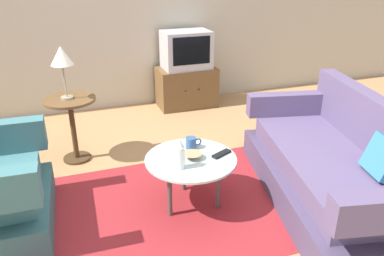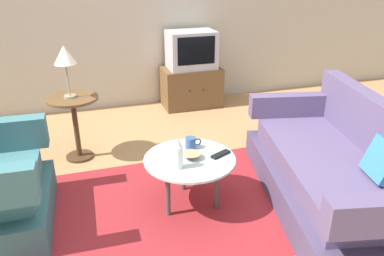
% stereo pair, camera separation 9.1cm
% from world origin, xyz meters
% --- Properties ---
extents(ground_plane, '(16.00, 16.00, 0.00)m').
position_xyz_m(ground_plane, '(0.00, 0.00, 0.00)').
color(ground_plane, '#AD7F51').
extents(back_wall, '(9.00, 0.12, 2.70)m').
position_xyz_m(back_wall, '(0.00, 2.57, 1.35)').
color(back_wall, '#BCB29E').
rests_on(back_wall, ground).
extents(area_rug, '(2.64, 1.56, 0.00)m').
position_xyz_m(area_rug, '(0.12, 0.05, 0.00)').
color(area_rug, maroon).
rests_on(area_rug, ground).
extents(couch, '(1.23, 2.01, 0.85)m').
position_xyz_m(couch, '(1.20, -0.28, 0.28)').
color(couch, '#4B3E5C').
rests_on(couch, ground).
extents(coffee_table, '(0.71, 0.71, 0.42)m').
position_xyz_m(coffee_table, '(0.12, 0.05, 0.38)').
color(coffee_table, '#B2C6C1').
rests_on(coffee_table, ground).
extents(side_table, '(0.48, 0.48, 0.63)m').
position_xyz_m(side_table, '(-0.70, 1.14, 0.45)').
color(side_table, brown).
rests_on(side_table, ground).
extents(tv_stand, '(0.76, 0.49, 0.52)m').
position_xyz_m(tv_stand, '(0.82, 2.23, 0.26)').
color(tv_stand, brown).
rests_on(tv_stand, ground).
extents(television, '(0.60, 0.42, 0.48)m').
position_xyz_m(television, '(0.82, 2.22, 0.76)').
color(television, '#B7B7BC').
rests_on(television, tv_stand).
extents(table_lamp, '(0.20, 0.20, 0.48)m').
position_xyz_m(table_lamp, '(-0.71, 1.14, 1.02)').
color(table_lamp, '#9E937A').
rests_on(table_lamp, side_table).
extents(vase, '(0.07, 0.07, 0.24)m').
position_xyz_m(vase, '(-0.01, -0.07, 0.53)').
color(vase, white).
rests_on(vase, coffee_table).
extents(mug, '(0.13, 0.09, 0.09)m').
position_xyz_m(mug, '(0.18, 0.21, 0.46)').
color(mug, '#335184').
rests_on(mug, coffee_table).
extents(bowl, '(0.15, 0.15, 0.04)m').
position_xyz_m(bowl, '(0.12, 0.04, 0.44)').
color(bowl, tan).
rests_on(bowl, coffee_table).
extents(tv_remote_dark, '(0.18, 0.12, 0.02)m').
position_xyz_m(tv_remote_dark, '(0.36, 0.01, 0.43)').
color(tv_remote_dark, black).
rests_on(tv_remote_dark, coffee_table).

